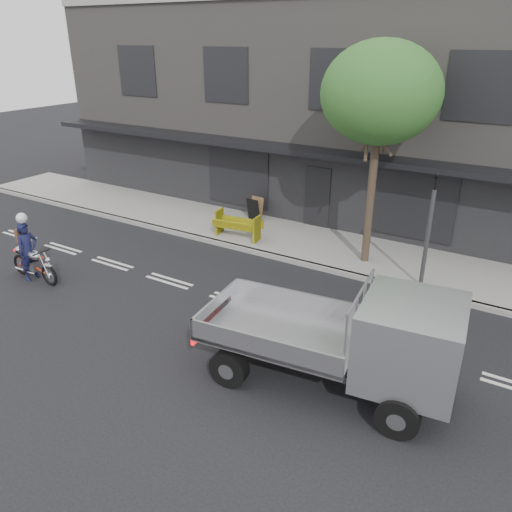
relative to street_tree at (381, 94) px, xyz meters
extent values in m
plane|color=black|center=(-2.20, -4.20, -5.28)|extent=(80.00, 80.00, 0.00)
cube|color=gray|center=(-2.20, 0.50, -5.20)|extent=(32.00, 3.20, 0.15)
cube|color=gray|center=(-2.20, -1.10, -5.20)|extent=(32.00, 0.20, 0.15)
cube|color=slate|center=(-2.20, 7.10, -1.28)|extent=(26.00, 10.00, 8.00)
cylinder|color=#382B21|center=(0.00, 0.00, -3.28)|extent=(0.24, 0.24, 4.00)
ellipsoid|color=#22521F|center=(0.00, 0.00, 0.02)|extent=(3.40, 3.40, 2.89)
cylinder|color=#2D2D30|center=(2.00, -0.85, -3.78)|extent=(0.12, 0.12, 3.00)
imported|color=black|center=(2.00, -0.85, -2.03)|extent=(0.08, 0.10, 0.50)
torus|color=black|center=(-8.80, -6.18, -4.96)|extent=(0.67, 0.11, 0.66)
torus|color=black|center=(-7.43, -6.22, -4.96)|extent=(0.67, 0.11, 0.66)
cube|color=#2D2D30|center=(-8.17, -6.20, -4.86)|extent=(0.34, 0.24, 0.27)
ellipsoid|color=#AEAEB2|center=(-8.01, -6.20, -4.46)|extent=(0.54, 0.32, 0.27)
cube|color=black|center=(-8.49, -6.19, -4.48)|extent=(0.53, 0.24, 0.08)
cylinder|color=black|center=(-7.61, -6.21, -4.27)|extent=(0.05, 0.59, 0.04)
imported|color=#141537|center=(-8.27, -6.20, -4.38)|extent=(0.44, 0.66, 1.79)
cylinder|color=black|center=(-0.32, -7.28, -4.87)|extent=(0.85, 0.39, 0.82)
cylinder|color=black|center=(-0.52, -5.45, -4.87)|extent=(0.85, 0.39, 0.82)
cylinder|color=black|center=(3.12, -6.90, -4.87)|extent=(0.85, 0.39, 0.82)
cylinder|color=black|center=(2.92, -5.07, -4.87)|extent=(0.85, 0.39, 0.82)
cube|color=#2D2D30|center=(1.30, -6.17, -4.68)|extent=(5.07, 1.62, 0.15)
cube|color=#B9B9BF|center=(2.97, -5.99, -3.82)|extent=(2.04, 2.14, 1.62)
cube|color=black|center=(2.97, -5.99, -3.35)|extent=(1.82, 2.01, 0.60)
cube|color=#A2A1A6|center=(0.39, -6.27, -4.28)|extent=(3.46, 2.45, 0.11)
camera|label=1|loc=(4.62, -14.31, 1.50)|focal=35.00mm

